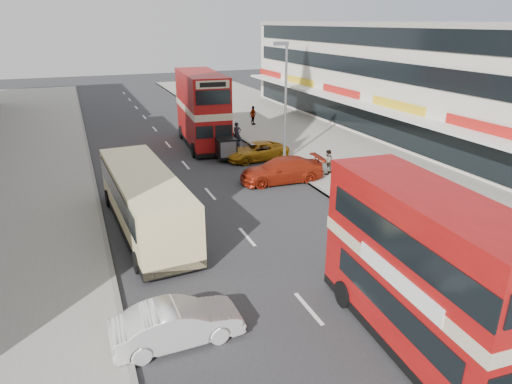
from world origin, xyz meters
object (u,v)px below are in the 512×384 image
car_right_a (282,170)px  car_left_front (177,323)px  coach (145,199)px  pedestrian_near (328,162)px  bus_main (424,272)px  street_lamp (285,94)px  bus_second (202,109)px  cyclist (237,141)px  pedestrian_far (253,115)px  car_right_b (256,151)px

car_right_a → car_left_front: bearing=-32.5°
coach → pedestrian_near: (12.03, 3.75, -0.61)m
bus_main → pedestrian_near: bearing=-106.9°
street_lamp → bus_main: size_ratio=0.92×
car_right_a → coach: bearing=-62.2°
bus_main → bus_second: size_ratio=0.86×
street_lamp → pedestrian_near: bearing=-69.8°
pedestrian_near → car_right_a: bearing=-29.1°
coach → cyclist: bearing=50.1°
bus_second → pedestrian_near: bus_second is taller
bus_main → car_left_front: 7.54m
car_left_front → pedestrian_far: 30.95m
car_left_front → pedestrian_near: 17.50m
street_lamp → car_right_a: street_lamp is taller
street_lamp → cyclist: street_lamp is taller
coach → cyclist: (8.80, 11.86, -0.84)m
bus_second → cyclist: bus_second is taller
coach → car_left_front: size_ratio=2.53×
coach → pedestrian_near: 12.61m
bus_main → bus_second: 25.52m
bus_main → car_right_b: bearing=-94.2°
pedestrian_near → car_right_b: bearing=-87.8°
street_lamp → car_right_a: bearing=-116.6°
bus_main → bus_second: bus_second is taller
car_left_front → pedestrian_near: size_ratio=2.49×
coach → car_right_a: size_ratio=1.95×
pedestrian_far → cyclist: size_ratio=0.81×
bus_second → pedestrian_near: bearing=121.2°
bus_second → pedestrian_far: bearing=-136.2°
coach → cyclist: 14.79m
bus_second → car_left_front: bus_second is taller
coach → car_right_a: 9.69m
car_right_b → car_right_a: bearing=-8.6°
coach → car_right_a: coach is taller
car_right_a → bus_main: bearing=-5.2°
pedestrian_near → bus_second: bearing=-90.5°
street_lamp → bus_main: (-4.33, -18.78, -2.27)m
street_lamp → car_right_b: bearing=137.6°
bus_second → car_left_front: size_ratio=2.53×
bus_second → coach: size_ratio=1.00×
pedestrian_near → pedestrian_far: size_ratio=0.92×
street_lamp → pedestrian_near: 5.51m
pedestrian_far → car_right_b: bearing=-144.7°
pedestrian_far → cyclist: cyclist is taller
car_right_a → pedestrian_near: 3.18m
car_right_a → pedestrian_far: 16.02m
car_right_a → pedestrian_far: pedestrian_far is taller
car_left_front → pedestrian_near: bearing=-46.5°
bus_second → car_right_a: (2.08, -10.34, -2.15)m
bus_second → car_right_b: bus_second is taller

